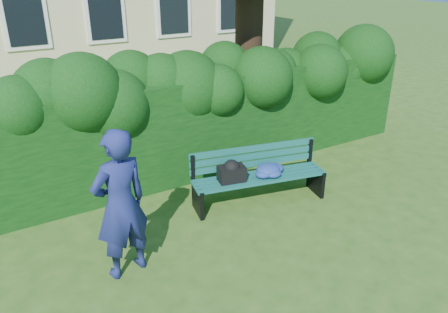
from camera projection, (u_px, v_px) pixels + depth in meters
ground at (245, 230)px, 6.42m from camera, size 80.00×80.00×0.00m
hedge at (178, 128)px, 7.77m from camera, size 10.00×1.00×1.80m
park_bench at (256, 174)px, 6.98m from camera, size 2.24×0.99×0.89m
man_reading at (121, 205)px, 5.18m from camera, size 0.78×0.59×1.92m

